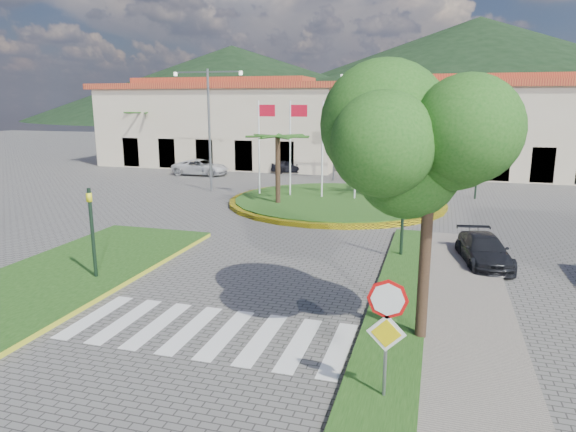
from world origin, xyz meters
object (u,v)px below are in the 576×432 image
(roundabout_island, at_px, (336,201))
(white_van, at_px, (201,167))
(deciduous_tree, at_px, (432,136))
(car_dark_a, at_px, (293,166))
(stop_sign, at_px, (387,321))
(car_side_right, at_px, (484,250))
(car_dark_b, at_px, (428,170))

(roundabout_island, distance_m, white_van, 15.76)
(roundabout_island, height_order, deciduous_tree, deciduous_tree)
(roundabout_island, height_order, car_dark_a, roundabout_island)
(stop_sign, height_order, car_dark_a, stop_sign)
(stop_sign, xyz_separation_m, car_side_right, (2.60, 10.19, -1.24))
(car_dark_b, bearing_deg, deciduous_tree, -178.04)
(car_dark_a, height_order, car_dark_b, car_dark_b)
(deciduous_tree, xyz_separation_m, white_van, (-18.55, 25.81, -4.54))
(white_van, relative_size, car_side_right, 1.21)
(roundabout_island, distance_m, car_dark_b, 13.35)
(car_dark_b, bearing_deg, roundabout_island, 159.11)
(roundabout_island, relative_size, car_dark_a, 3.55)
(stop_sign, height_order, deciduous_tree, deciduous_tree)
(car_dark_b, distance_m, car_side_right, 22.37)
(white_van, bearing_deg, stop_sign, -149.68)
(car_dark_a, bearing_deg, white_van, 105.28)
(stop_sign, bearing_deg, car_dark_a, 108.95)
(roundabout_island, relative_size, deciduous_tree, 1.87)
(roundabout_island, height_order, car_side_right, roundabout_island)
(stop_sign, xyz_separation_m, car_dark_b, (0.05, 32.42, -1.14))
(car_dark_a, bearing_deg, car_side_right, -157.77)
(white_van, bearing_deg, car_side_right, -133.80)
(roundabout_island, distance_m, stop_sign, 20.69)
(car_dark_a, relative_size, car_side_right, 0.94)
(deciduous_tree, height_order, car_dark_a, deciduous_tree)
(stop_sign, height_order, white_van, stop_sign)
(roundabout_island, height_order, car_dark_b, roundabout_island)
(white_van, distance_m, car_dark_a, 7.65)
(car_side_right, bearing_deg, roundabout_island, 117.36)
(car_dark_a, distance_m, car_dark_b, 11.07)
(roundabout_island, relative_size, white_van, 2.76)
(deciduous_tree, relative_size, white_van, 1.48)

